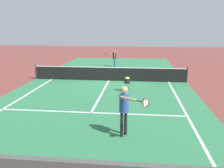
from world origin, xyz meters
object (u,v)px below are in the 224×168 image
Objects in this scene: player_far at (114,57)px; ball_hopper at (127,80)px; net at (109,74)px; player_near at (125,105)px.

player_far is 1.75× the size of ball_hopper.
player_far reaches higher than net.
net is 12.21× the size of ball_hopper.
player_near reaches higher than player_far.
player_near is 1.15× the size of player_far.
player_far is 8.78m from ball_hopper.
player_far reaches higher than ball_hopper.
ball_hopper is at bearing -62.88° from net.
player_near is 14.50m from player_far.
player_far is (-0.22, 5.89, 0.45)m from net.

